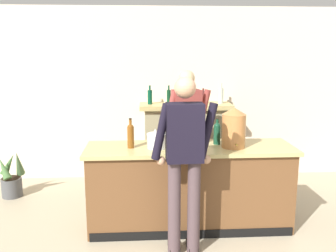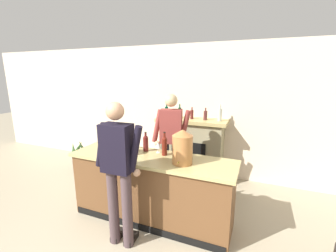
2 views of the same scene
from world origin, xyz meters
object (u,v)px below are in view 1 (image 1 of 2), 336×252
Objects in this scene: copper_dispenser at (234,128)px; wine_glass_mid_counter at (228,133)px; potted_plant_corner at (11,178)px; person_bartender at (186,131)px; wine_bottle_cabernet_heavy at (201,131)px; wine_glass_near_bucket at (155,132)px; wine_bottle_riesling_slim at (217,132)px; wine_bottle_rose_blush at (131,135)px; wine_glass_by_dispenser at (190,133)px; person_customer at (184,159)px; fireplace_stone at (185,142)px; ice_bucket_steel at (157,141)px; wine_bottle_burgundy_dark at (173,132)px.

copper_dispenser is 2.84× the size of wine_glass_mid_counter.
person_bartender is at bearing -9.20° from potted_plant_corner.
wine_glass_near_bucket is at bearing 168.68° from wine_bottle_cabernet_heavy.
wine_glass_near_bucket is at bearing -134.34° from person_bartender.
copper_dispenser is 2.82× the size of wine_glass_near_bucket.
potted_plant_corner is 3.07m from wine_bottle_riesling_slim.
copper_dispenser reaches higher than wine_bottle_rose_blush.
person_bartender is 0.67m from wine_bottle_riesling_slim.
potted_plant_corner is at bearing 160.13° from wine_glass_by_dispenser.
person_customer is at bearing -110.47° from wine_bottle_cabernet_heavy.
potted_plant_corner is at bearing -168.07° from fireplace_stone.
copper_dispenser reaches higher than wine_glass_by_dispenser.
wine_bottle_rose_blush is (-0.72, -0.70, 0.12)m from person_bartender.
wine_bottle_cabernet_heavy is (0.53, 0.17, 0.07)m from ice_bucket_steel.
wine_glass_mid_counter is (0.15, 0.07, -0.03)m from wine_bottle_riesling_slim.
wine_bottle_burgundy_dark is 0.54m from wine_bottle_rose_blush.
potted_plant_corner is at bearing 157.72° from wine_glass_near_bucket.
person_bartender reaches higher than potted_plant_corner.
copper_dispenser is at bearing -20.71° from wine_bottle_burgundy_dark.
fireplace_stone is at bearing 103.79° from wine_glass_mid_counter.
potted_plant_corner is 4.27× the size of wine_glass_near_bucket.
ice_bucket_steel reaches higher than wine_glass_by_dispenser.
ice_bucket_steel is 0.31m from wine_bottle_rose_blush.
copper_dispenser is 1.33× the size of wine_bottle_cabernet_heavy.
fireplace_stone is 1.57m from wine_glass_mid_counter.
wine_bottle_burgundy_dark reaches higher than potted_plant_corner.
wine_bottle_rose_blush reaches higher than wine_bottle_burgundy_dark.
person_bartender is 0.90m from copper_dispenser.
ice_bucket_steel is at bearing -106.88° from fireplace_stone.
fireplace_stone is 1.55m from wine_bottle_burgundy_dark.
person_customer is at bearing -73.12° from wine_glass_near_bucket.
person_customer reaches higher than wine_bottle_rose_blush.
wine_glass_by_dispenser is at bearing 1.18° from wine_bottle_burgundy_dark.
wine_bottle_burgundy_dark is 1.85× the size of wine_glass_mid_counter.
wine_bottle_rose_blush reaches higher than wine_glass_near_bucket.
wine_glass_mid_counter is (0.33, 0.03, -0.04)m from wine_bottle_cabernet_heavy.
wine_bottle_burgundy_dark is at bearing 159.29° from copper_dispenser.
potted_plant_corner is at bearing 158.40° from wine_bottle_burgundy_dark.
person_bartender is at bearing 116.89° from wine_bottle_riesling_slim.
potted_plant_corner is at bearing 159.91° from wine_bottle_cabernet_heavy.
wine_glass_mid_counter is at bearing -2.12° from wine_bottle_burgundy_dark.
wine_bottle_burgundy_dark is at bearing -14.59° from wine_glass_near_bucket.
wine_bottle_rose_blush is (-0.50, -0.20, 0.02)m from wine_bottle_burgundy_dark.
wine_glass_mid_counter is (0.45, -0.52, 0.08)m from person_bartender.
wine_glass_mid_counter is at bearing 52.00° from person_customer.
wine_glass_mid_counter is at bearing 92.16° from copper_dispenser.
wine_bottle_rose_blush is at bearing 132.15° from person_customer.
person_customer is 7.67× the size of ice_bucket_steel.
person_customer is 5.85× the size of wine_bottle_riesling_slim.
potted_plant_corner is (-2.57, -0.54, -0.37)m from fireplace_stone.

